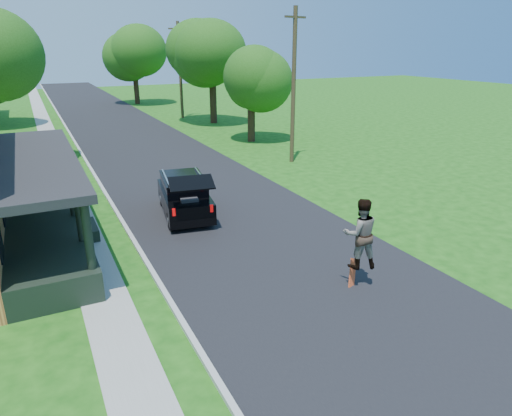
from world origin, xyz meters
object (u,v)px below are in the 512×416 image
tree_right_near (251,78)px  utility_pole_near (294,85)px  black_suv (184,196)px  skateboarder (360,233)px

tree_right_near → utility_pole_near: 6.60m
black_suv → utility_pole_near: size_ratio=0.55×
tree_right_near → skateboarder: bearing=-107.4°
black_suv → utility_pole_near: bearing=43.4°
black_suv → utility_pole_near: (8.51, 5.79, 3.62)m
tree_right_near → utility_pole_near: size_ratio=0.78×
skateboarder → tree_right_near: (6.34, 20.24, 2.79)m
tree_right_near → utility_pole_near: utility_pole_near is taller
black_suv → utility_pole_near: 10.91m
black_suv → skateboarder: 8.34m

